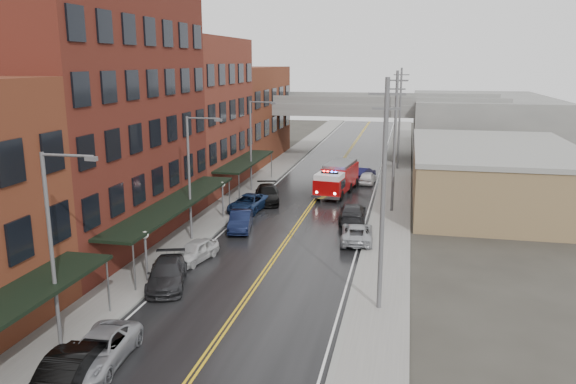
{
  "coord_description": "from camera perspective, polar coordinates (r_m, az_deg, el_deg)",
  "views": [
    {
      "loc": [
        8.28,
        -12.67,
        12.73
      ],
      "look_at": [
        -0.48,
        28.07,
        3.0
      ],
      "focal_mm": 35.0,
      "sensor_mm": 36.0,
      "label": 1
    }
  ],
  "objects": [
    {
      "name": "sidewalk_left",
      "position": [
        47.15,
        -7.63,
        -2.54
      ],
      "size": [
        3.0,
        160.0,
        0.15
      ],
      "primitive_type": "cube",
      "color": "slate",
      "rests_on": "ground"
    },
    {
      "name": "right_far_block",
      "position": [
        83.69,
        18.87,
        6.46
      ],
      "size": [
        18.0,
        30.0,
        8.0
      ],
      "primitive_type": "cube",
      "color": "slate",
      "rests_on": "ground"
    },
    {
      "name": "parked_car_left_3",
      "position": [
        33.54,
        -12.2,
        -8.12
      ],
      "size": [
        3.53,
        5.48,
        1.48
      ],
      "primitive_type": "imported",
      "rotation": [
        0.0,
        0.0,
        0.31
      ],
      "color": "#232325",
      "rests_on": "ground"
    },
    {
      "name": "brick_building_c",
      "position": [
        57.62,
        -10.0,
        7.74
      ],
      "size": [
        9.0,
        15.0,
        15.0
      ],
      "primitive_type": "cube",
      "color": "brown",
      "rests_on": "ground"
    },
    {
      "name": "brick_building_far",
      "position": [
        74.19,
        -4.86,
        7.9
      ],
      "size": [
        9.0,
        20.0,
        12.0
      ],
      "primitive_type": "cube",
      "color": "#5F2C18",
      "rests_on": "ground"
    },
    {
      "name": "globe_lamp_2",
      "position": [
        46.31,
        -6.67,
        0.05
      ],
      "size": [
        0.44,
        0.44,
        3.12
      ],
      "color": "#59595B",
      "rests_on": "ground"
    },
    {
      "name": "road",
      "position": [
        45.29,
        1.12,
        -3.17
      ],
      "size": [
        11.0,
        160.0,
        0.02
      ],
      "primitive_type": "cube",
      "color": "black",
      "rests_on": "ground"
    },
    {
      "name": "overpass",
      "position": [
        75.43,
        5.85,
        7.95
      ],
      "size": [
        40.0,
        10.0,
        7.5
      ],
      "color": "slate",
      "rests_on": "ground"
    },
    {
      "name": "parked_car_left_1",
      "position": [
        24.62,
        -21.82,
        -16.99
      ],
      "size": [
        2.1,
        4.74,
        1.51
      ],
      "primitive_type": "imported",
      "rotation": [
        0.0,
        0.0,
        0.11
      ],
      "color": "black",
      "rests_on": "ground"
    },
    {
      "name": "utility_pole_0",
      "position": [
        28.42,
        9.65,
        -0.11
      ],
      "size": [
        1.8,
        0.24,
        12.0
      ],
      "color": "#59595B",
      "rests_on": "ground"
    },
    {
      "name": "parked_car_right_1",
      "position": [
        45.82,
        6.57,
        -2.09
      ],
      "size": [
        2.43,
        5.33,
        1.51
      ],
      "primitive_type": "imported",
      "rotation": [
        0.0,
        0.0,
        3.2
      ],
      "color": "black",
      "rests_on": "ground"
    },
    {
      "name": "brick_building_b",
      "position": [
        41.85,
        -19.12,
        7.32
      ],
      "size": [
        9.0,
        20.0,
        18.0
      ],
      "primitive_type": "cube",
      "color": "#521B15",
      "rests_on": "ground"
    },
    {
      "name": "curb_left",
      "position": [
        46.63,
        -5.72,
        -2.67
      ],
      "size": [
        0.3,
        160.0,
        0.15
      ],
      "primitive_type": "cube",
      "color": "gray",
      "rests_on": "ground"
    },
    {
      "name": "utility_pole_1",
      "position": [
        48.11,
        10.79,
        5.24
      ],
      "size": [
        1.8,
        0.24,
        12.0
      ],
      "color": "#59595B",
      "rests_on": "ground"
    },
    {
      "name": "parked_car_left_4",
      "position": [
        37.19,
        -9.44,
        -5.95
      ],
      "size": [
        2.46,
        4.26,
        1.36
      ],
      "primitive_type": "imported",
      "rotation": [
        0.0,
        0.0,
        -0.22
      ],
      "color": "#BCBCBC",
      "rests_on": "ground"
    },
    {
      "name": "parked_car_left_2",
      "position": [
        26.24,
        -18.64,
        -14.94
      ],
      "size": [
        2.6,
        5.04,
        1.36
      ],
      "primitive_type": "imported",
      "rotation": [
        0.0,
        0.0,
        0.07
      ],
      "color": "gray",
      "rests_on": "ground"
    },
    {
      "name": "utility_pole_2",
      "position": [
        67.98,
        11.27,
        7.47
      ],
      "size": [
        1.8,
        0.24,
        12.0
      ],
      "color": "#59595B",
      "rests_on": "ground"
    },
    {
      "name": "awning_1",
      "position": [
        40.2,
        -11.36,
        -1.14
      ],
      "size": [
        2.6,
        18.0,
        3.09
      ],
      "color": "black",
      "rests_on": "ground"
    },
    {
      "name": "parked_car_left_7",
      "position": [
        51.76,
        -2.15,
        -0.21
      ],
      "size": [
        3.49,
        5.76,
        1.56
      ],
      "primitive_type": "imported",
      "rotation": [
        0.0,
        0.0,
        0.26
      ],
      "color": "black",
      "rests_on": "ground"
    },
    {
      "name": "tan_building",
      "position": [
        54.2,
        20.1,
        1.46
      ],
      "size": [
        14.0,
        22.0,
        5.0
      ],
      "primitive_type": "cube",
      "color": "#93794F",
      "rests_on": "ground"
    },
    {
      "name": "street_lamp_0",
      "position": [
        26.53,
        -22.56,
        -4.42
      ],
      "size": [
        2.64,
        0.22,
        9.0
      ],
      "color": "#59595B",
      "rests_on": "ground"
    },
    {
      "name": "parked_car_right_3",
      "position": [
        61.82,
        7.57,
        1.85
      ],
      "size": [
        2.73,
        4.76,
        1.48
      ],
      "primitive_type": "imported",
      "rotation": [
        0.0,
        0.0,
        2.87
      ],
      "color": "black",
      "rests_on": "ground"
    },
    {
      "name": "fire_truck",
      "position": [
        55.14,
        4.98,
        1.44
      ],
      "size": [
        4.04,
        8.3,
        2.93
      ],
      "rotation": [
        0.0,
        0.0,
        -0.13
      ],
      "color": "#900607",
      "rests_on": "ground"
    },
    {
      "name": "parked_car_right_2",
      "position": [
        60.23,
        8.07,
        1.46
      ],
      "size": [
        1.8,
        4.0,
        1.33
      ],
      "primitive_type": "imported",
      "rotation": [
        0.0,
        0.0,
        3.08
      ],
      "color": "silver",
      "rests_on": "ground"
    },
    {
      "name": "awning_2",
      "position": [
        56.31,
        -4.32,
        3.14
      ],
      "size": [
        2.6,
        13.0,
        3.09
      ],
      "color": "black",
      "rests_on": "ground"
    },
    {
      "name": "parked_car_right_0",
      "position": [
        40.79,
        7.0,
        -4.15
      ],
      "size": [
        2.57,
        4.98,
        1.34
      ],
      "primitive_type": "imported",
      "rotation": [
        0.0,
        0.0,
        3.21
      ],
      "color": "#9C9EA3",
      "rests_on": "ground"
    },
    {
      "name": "globe_lamp_1",
      "position": [
        33.85,
        -14.29,
        -5.2
      ],
      "size": [
        0.44,
        0.44,
        3.12
      ],
      "color": "#59595B",
      "rests_on": "ground"
    },
    {
      "name": "street_lamp_2",
      "position": [
        55.23,
        -3.56,
        5.27
      ],
      "size": [
        2.64,
        0.22,
        9.0
      ],
      "color": "#59595B",
      "rests_on": "ground"
    },
    {
      "name": "street_lamp_1",
      "position": [
        40.26,
        -9.71,
        2.16
      ],
      "size": [
        2.64,
        0.22,
        9.0
      ],
      "color": "#59595B",
      "rests_on": "ground"
    },
    {
      "name": "sidewalk_right",
      "position": [
        44.52,
        10.4,
        -3.59
      ],
      "size": [
        3.0,
        160.0,
        0.15
      ],
      "primitive_type": "cube",
      "color": "slate",
      "rests_on": "ground"
    },
    {
      "name": "curb_right",
      "position": [
        44.58,
        8.27,
        -3.49
      ],
      "size": [
        0.3,
        160.0,
        0.15
      ],
      "primitive_type": "cube",
      "color": "gray",
      "rests_on": "ground"
    },
    {
      "name": "parked_car_left_5",
      "position": [
        43.42,
        -4.84,
        -2.93
      ],
      "size": [
        2.42,
        4.75,
        1.49
      ],
      "primitive_type": "imported",
      "rotation": [
        0.0,
        0.0,
        0.19
      ],
      "color": "black",
      "rests_on": "ground"
    },
    {
      "name": "parked_car_left_6",
      "position": [
        48.77,
        -4.04,
        -1.15
      ],
      "size": [
        2.97,
        5.41,
        1.43
      ],
      "primitive_type": "imported",
      "rotation": [
        0.0,
        0.0,
        -0.12
      ],
      "color": "#14264B",
      "rests_on": "ground"
    }
  ]
}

